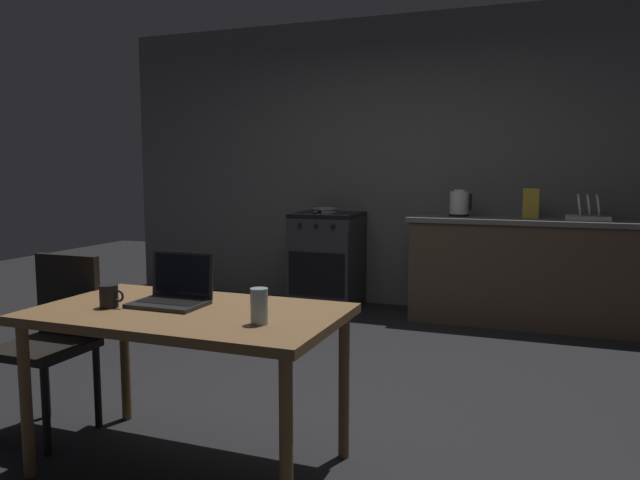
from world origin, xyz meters
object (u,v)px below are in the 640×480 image
at_px(coffee_mug, 109,296).
at_px(cereal_box, 531,203).
at_px(frying_pan, 325,210).
at_px(chair, 55,332).
at_px(laptop, 173,294).
at_px(dish_rack, 588,214).
at_px(electric_kettle, 459,204).
at_px(dining_table, 188,325).
at_px(stove_oven, 328,260).
at_px(drinking_glass, 259,306).

height_order(coffee_mug, cereal_box, cereal_box).
bearing_deg(coffee_mug, frying_pan, 93.50).
distance_m(chair, laptop, 0.77).
bearing_deg(cereal_box, dish_rack, -2.59).
relative_size(electric_kettle, coffee_mug, 1.95).
distance_m(coffee_mug, dish_rack, 3.89).
bearing_deg(chair, dining_table, -21.32).
relative_size(stove_oven, dish_rack, 2.67).
height_order(dining_table, frying_pan, frying_pan).
height_order(dining_table, electric_kettle, electric_kettle).
height_order(chair, cereal_box, cereal_box).
bearing_deg(stove_oven, electric_kettle, 0.12).
bearing_deg(laptop, coffee_mug, -144.13).
height_order(stove_oven, coffee_mug, stove_oven).
bearing_deg(dish_rack, electric_kettle, -180.00).
bearing_deg(electric_kettle, coffee_mug, -107.69).
distance_m(stove_oven, dish_rack, 2.31).
xyz_separation_m(laptop, electric_kettle, (0.82, 3.13, 0.26)).
bearing_deg(drinking_glass, dish_rack, 67.96).
relative_size(chair, frying_pan, 2.10).
bearing_deg(cereal_box, laptop, -114.18).
distance_m(dining_table, chair, 0.87).
xyz_separation_m(drinking_glass, dish_rack, (1.34, 3.31, 0.17)).
bearing_deg(dish_rack, dining_table, -118.57).
relative_size(dining_table, drinking_glass, 9.36).
distance_m(dining_table, electric_kettle, 3.29).
bearing_deg(laptop, chair, 178.87).
xyz_separation_m(chair, laptop, (0.73, -0.04, 0.25)).
bearing_deg(chair, drinking_glass, -24.27).
bearing_deg(drinking_glass, frying_pan, 106.04).
bearing_deg(electric_kettle, dish_rack, 0.00).
height_order(chair, laptop, laptop).
xyz_separation_m(electric_kettle, frying_pan, (-1.25, -0.03, -0.09)).
height_order(dining_table, cereal_box, cereal_box).
xyz_separation_m(electric_kettle, cereal_box, (0.59, 0.02, 0.01)).
height_order(dining_table, dish_rack, dish_rack).
distance_m(drinking_glass, dish_rack, 3.57).
distance_m(laptop, cereal_box, 3.46).
relative_size(stove_oven, coffee_mug, 7.59).
height_order(electric_kettle, frying_pan, electric_kettle).
bearing_deg(stove_oven, frying_pan, -129.42).
xyz_separation_m(dining_table, cereal_box, (1.30, 3.21, 0.39)).
relative_size(stove_oven, dining_table, 0.68).
height_order(chair, drinking_glass, chair).
relative_size(laptop, frying_pan, 0.76).
relative_size(stove_oven, laptop, 2.83).
xyz_separation_m(laptop, frying_pan, (-0.42, 3.10, 0.17)).
height_order(laptop, coffee_mug, laptop).
relative_size(chair, dish_rack, 2.60).
distance_m(stove_oven, cereal_box, 1.91).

